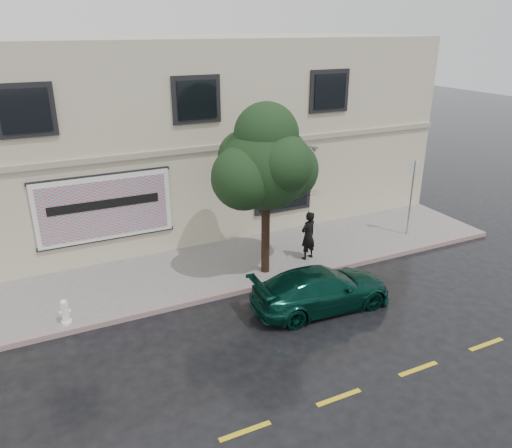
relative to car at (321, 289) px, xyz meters
name	(u,v)px	position (x,y,z in m)	size (l,w,h in m)	color
ground	(265,317)	(-1.64, 0.20, -0.58)	(90.00, 90.00, 0.00)	black
sidewalk	(221,266)	(-1.64, 3.45, -0.51)	(20.00, 3.50, 0.15)	gray
curb	(243,290)	(-1.64, 1.70, -0.51)	(20.00, 0.18, 0.16)	gray
road_marking	(339,397)	(-1.64, -3.30, -0.58)	(19.00, 0.12, 0.01)	gold
building	(165,130)	(-1.64, 9.20, 2.92)	(20.00, 8.12, 7.00)	beige
billboard	(105,208)	(-4.84, 5.12, 1.47)	(4.30, 0.16, 2.20)	white
car	(321,289)	(0.00, 0.00, 0.00)	(1.77, 4.00, 1.17)	#083328
pedestrian	(308,236)	(1.14, 2.62, 0.39)	(0.60, 0.39, 1.64)	black
umbrella	(310,202)	(1.14, 2.62, 1.57)	(0.98, 0.98, 0.72)	black
street_tree	(266,167)	(-0.54, 2.40, 2.98)	(2.61, 2.61, 4.74)	black
fire_hydrant	(65,312)	(-6.56, 2.00, -0.10)	(0.28, 0.27, 0.69)	white
sign_pole	(412,192)	(5.54, 2.79, 1.24)	(0.34, 0.10, 2.81)	#96989E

